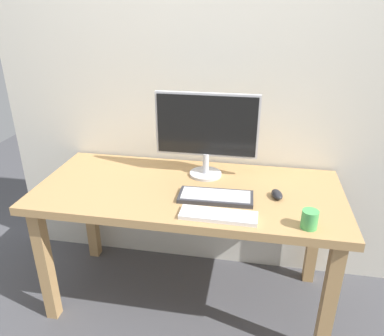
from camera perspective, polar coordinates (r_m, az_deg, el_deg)
ground_plane at (r=2.49m, az=-0.50°, el=-19.08°), size 6.00×6.00×0.00m
wall_back at (r=2.23m, az=1.47°, el=18.94°), size 2.59×0.04×3.00m
desk at (r=2.08m, az=-0.57°, el=-5.35°), size 1.67×0.75×0.77m
monitor at (r=2.09m, az=2.26°, el=5.87°), size 0.58×0.19×0.49m
keyboard_primary at (r=1.92m, az=3.69°, el=-4.44°), size 0.39×0.17×0.02m
keyboard_secondary at (r=1.76m, az=4.10°, el=-7.29°), size 0.37×0.12×0.02m
mouse at (r=1.97m, az=12.99°, el=-4.00°), size 0.08×0.11×0.04m
coffee_mug at (r=1.75m, az=17.71°, el=-7.56°), size 0.07×0.07×0.09m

